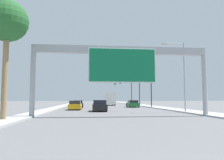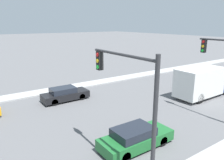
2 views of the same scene
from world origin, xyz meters
name	(u,v)px [view 2 (image 2 of 2)]	position (x,y,z in m)	size (l,w,h in m)	color
median_strip_left	(173,69)	(-9.00, 60.00, 0.07)	(2.00, 120.00, 0.15)	#A9A9A9
car_near_left	(65,94)	(-5.25, 39.55, 0.65)	(1.78, 4.58, 1.36)	black
car_mid_center	(135,138)	(5.25, 39.81, 0.66)	(1.89, 4.80, 1.37)	#1E662D
truck_box_primary	(203,82)	(1.75, 51.94, 1.59)	(2.50, 7.22, 3.12)	navy
traffic_light_near_intersection	(132,94)	(6.96, 38.00, 4.32)	(4.88, 0.32, 6.37)	#2D2D30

